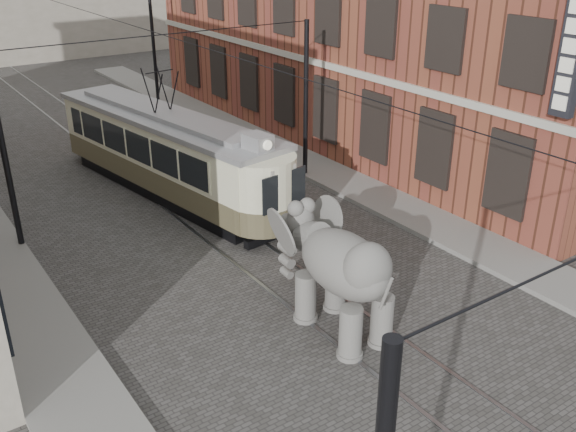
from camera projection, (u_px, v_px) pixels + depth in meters
ground at (281, 276)px, 18.12m from camera, size 120.00×120.00×0.00m
tram_rails at (281, 276)px, 18.11m from camera, size 1.54×80.00×0.02m
sidewalk_right at (431, 223)px, 21.18m from camera, size 2.00×60.00×0.15m
sidewalk_left at (48, 353)px, 14.73m from camera, size 2.00×60.00×0.15m
brick_building at (373, 1)px, 28.03m from camera, size 8.00×26.00×12.00m
catenary at (188, 132)px, 20.51m from camera, size 11.00×30.20×6.00m
tram at (165, 134)px, 22.79m from camera, size 4.11×11.67×4.54m
elephant at (344, 280)px, 15.09m from camera, size 2.75×4.79×2.88m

